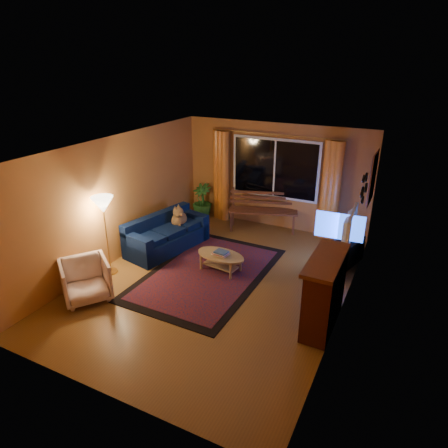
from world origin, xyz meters
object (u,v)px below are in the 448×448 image
at_px(sofa, 167,233).
at_px(coffee_table, 221,263).
at_px(armchair, 85,278).
at_px(bench, 262,220).
at_px(floor_lamp, 107,236).
at_px(tv_console, 341,255).

bearing_deg(sofa, coffee_table, -1.17).
bearing_deg(sofa, armchair, -81.88).
bearing_deg(coffee_table, bench, 90.24).
bearing_deg(sofa, bench, 64.52).
relative_size(armchair, floor_lamp, 0.50).
relative_size(bench, sofa, 0.88).
relative_size(sofa, armchair, 2.37).
bearing_deg(armchair, bench, 14.75).
height_order(armchair, floor_lamp, floor_lamp).
distance_m(coffee_table, tv_console, 2.39).
distance_m(sofa, coffee_table, 1.52).
relative_size(bench, floor_lamp, 1.05).
bearing_deg(floor_lamp, armchair, -74.01).
relative_size(sofa, floor_lamp, 1.19).
distance_m(floor_lamp, coffee_table, 2.21).
xyz_separation_m(armchair, tv_console, (3.68, 3.10, -0.14)).
height_order(bench, tv_console, tv_console).
bearing_deg(tv_console, floor_lamp, -135.08).
xyz_separation_m(floor_lamp, tv_console, (3.93, 2.23, -0.52)).
distance_m(sofa, armchair, 2.23).
bearing_deg(floor_lamp, sofa, 72.98).
relative_size(sofa, tv_console, 1.51).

